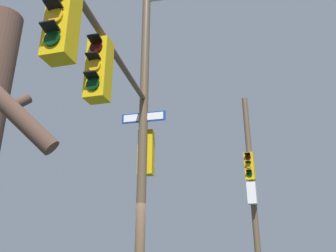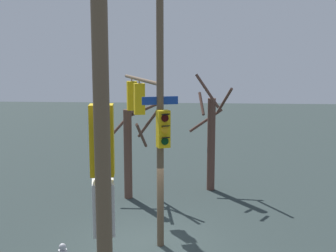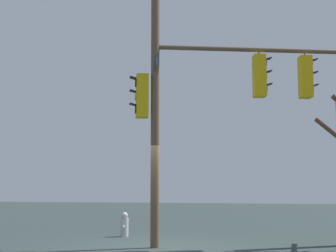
% 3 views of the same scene
% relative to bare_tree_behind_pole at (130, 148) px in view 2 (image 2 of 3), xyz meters
% --- Properties ---
extents(ground_plane, '(80.00, 80.00, 0.00)m').
position_rel_bare_tree_behind_pole_xyz_m(ground_plane, '(-1.32, 4.64, -2.09)').
color(ground_plane, '#2A3534').
extents(main_signal_pole_assembly, '(3.31, 5.87, 8.27)m').
position_rel_bare_tree_behind_pole_xyz_m(main_signal_pole_assembly, '(-1.13, 3.75, 2.42)').
color(main_signal_pole_assembly, brown).
rests_on(main_signal_pole_assembly, ground).
extents(secondary_pole_assembly, '(0.42, 0.78, 7.78)m').
position_rel_bare_tree_behind_pole_xyz_m(secondary_pole_assembly, '(-1.40, 11.64, 1.90)').
color(secondary_pole_assembly, brown).
rests_on(secondary_pole_assembly, ground).
extents(bare_tree_behind_pole, '(2.46, 2.04, 3.98)m').
position_rel_bare_tree_behind_pole_xyz_m(bare_tree_behind_pole, '(0.00, 0.00, 0.00)').
color(bare_tree_behind_pole, brown).
rests_on(bare_tree_behind_pole, ground).
extents(bare_tree_across_street, '(1.87, 1.75, 5.08)m').
position_rel_bare_tree_behind_pole_xyz_m(bare_tree_across_street, '(-3.34, -1.33, 0.21)').
color(bare_tree_across_street, '#52362D').
rests_on(bare_tree_across_street, ground).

